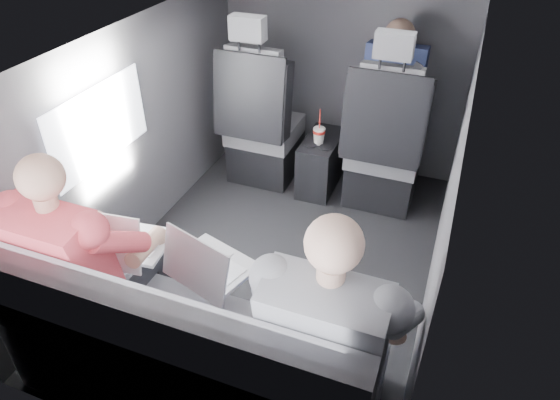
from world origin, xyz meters
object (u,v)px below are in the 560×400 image
at_px(center_console, 321,163).
at_px(laptop_white, 120,241).
at_px(rear_bench, 186,361).
at_px(passenger_front_right, 392,90).
at_px(soda_cup, 319,135).
at_px(front_seat_right, 384,153).
at_px(laptop_silver, 207,264).
at_px(laptop_black, 337,308).
at_px(passenger_rear_left, 90,263).
at_px(front_seat_left, 262,131).
at_px(passenger_rear_right, 333,334).

relative_size(center_console, laptop_white, 1.21).
xyz_separation_m(rear_bench, passenger_front_right, (0.41, 2.16, 0.44)).
bearing_deg(soda_cup, laptop_white, -105.25).
bearing_deg(front_seat_right, soda_cup, -175.88).
xyz_separation_m(laptop_white, laptop_silver, (0.44, 0.01, -0.00)).
bearing_deg(center_console, laptop_silver, -90.28).
relative_size(laptop_black, passenger_rear_left, 0.29).
bearing_deg(passenger_front_right, front_seat_left, -163.34).
distance_m(center_console, passenger_rear_right, 1.99).
bearing_deg(front_seat_right, front_seat_left, 180.00).
bearing_deg(center_console, laptop_black, -71.32).
height_order(laptop_white, passenger_rear_left, passenger_rear_left).
xyz_separation_m(front_seat_right, laptop_silver, (-0.46, -1.64, 0.23)).
bearing_deg(soda_cup, passenger_rear_left, -105.31).
height_order(front_seat_left, laptop_silver, front_seat_left).
distance_m(front_seat_right, laptop_white, 1.89).
distance_m(soda_cup, passenger_rear_right, 1.88).
xyz_separation_m(passenger_rear_left, passenger_front_right, (0.90, 2.06, 0.12)).
xyz_separation_m(center_console, passenger_front_right, (0.41, 0.22, 0.55)).
bearing_deg(passenger_front_right, rear_bench, -100.79).
bearing_deg(soda_cup, center_console, 86.68).
bearing_deg(laptop_black, center_console, 108.68).
relative_size(soda_cup, passenger_front_right, 0.33).
relative_size(laptop_white, passenger_rear_right, 0.32).
relative_size(center_console, rear_bench, 0.30).
height_order(rear_bench, laptop_white, rear_bench).
bearing_deg(front_seat_left, front_seat_right, 0.00).
height_order(laptop_silver, passenger_rear_left, passenger_rear_left).
height_order(rear_bench, passenger_rear_right, passenger_rear_right).
distance_m(laptop_white, passenger_front_right, 2.10).
bearing_deg(laptop_white, front_seat_left, 90.16).
relative_size(laptop_silver, laptop_black, 1.17).
distance_m(rear_bench, passenger_rear_left, 0.59).
xyz_separation_m(front_seat_left, center_console, (0.45, 0.04, -0.20)).
xyz_separation_m(front_seat_left, soda_cup, (0.45, -0.03, 0.07)).
distance_m(center_console, soda_cup, 0.27).
xyz_separation_m(laptop_black, passenger_front_right, (-0.17, 1.93, 0.12)).
height_order(front_seat_right, passenger_rear_right, front_seat_right).
bearing_deg(passenger_rear_left, rear_bench, -11.01).
relative_size(center_console, passenger_rear_right, 0.39).
bearing_deg(front_seat_left, passenger_front_right, 16.66).
bearing_deg(passenger_rear_left, soda_cup, 74.69).
height_order(front_seat_right, laptop_black, front_seat_right).
xyz_separation_m(front_seat_right, passenger_rear_right, (0.15, -1.81, 0.23)).
height_order(front_seat_right, laptop_white, front_seat_right).
xyz_separation_m(front_seat_left, laptop_silver, (0.44, -1.64, 0.23)).
bearing_deg(front_seat_right, laptop_black, -85.56).
relative_size(rear_bench, passenger_rear_left, 1.32).
bearing_deg(passenger_rear_right, front_seat_right, 94.77).
xyz_separation_m(laptop_black, passenger_rear_left, (-1.07, -0.13, -0.01)).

